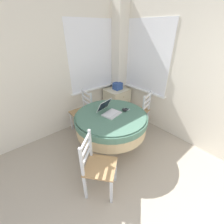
{
  "coord_description": "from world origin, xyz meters",
  "views": [
    {
      "loc": [
        -0.61,
        0.5,
        2.04
      ],
      "look_at": [
        0.96,
        2.33,
        0.67
      ],
      "focal_mm": 24.0,
      "sensor_mm": 36.0,
      "label": 1
    }
  ],
  "objects_px": {
    "round_dining_table": "(111,121)",
    "dining_chair_near_right_window": "(140,112)",
    "cell_phone": "(127,109)",
    "corner_cabinet": "(117,102)",
    "laptop": "(109,111)",
    "computer_mouse": "(124,110)",
    "storage_box": "(118,86)",
    "dining_chair_camera_near": "(97,166)",
    "dining_chair_near_back_window": "(83,112)"
  },
  "relations": [
    {
      "from": "computer_mouse",
      "to": "dining_chair_camera_near",
      "type": "xyz_separation_m",
      "value": [
        -0.94,
        -0.46,
        -0.32
      ]
    },
    {
      "from": "dining_chair_near_right_window",
      "to": "round_dining_table",
      "type": "bearing_deg",
      "value": -175.82
    },
    {
      "from": "laptop",
      "to": "storage_box",
      "type": "bearing_deg",
      "value": 40.76
    },
    {
      "from": "dining_chair_near_right_window",
      "to": "corner_cabinet",
      "type": "bearing_deg",
      "value": 83.94
    },
    {
      "from": "dining_chair_near_back_window",
      "to": "corner_cabinet",
      "type": "xyz_separation_m",
      "value": [
        1.03,
        0.04,
        -0.1
      ]
    },
    {
      "from": "round_dining_table",
      "to": "corner_cabinet",
      "type": "height_order",
      "value": "round_dining_table"
    },
    {
      "from": "cell_phone",
      "to": "corner_cabinet",
      "type": "height_order",
      "value": "cell_phone"
    },
    {
      "from": "cell_phone",
      "to": "storage_box",
      "type": "xyz_separation_m",
      "value": [
        0.63,
        0.92,
        0.04
      ]
    },
    {
      "from": "cell_phone",
      "to": "dining_chair_near_right_window",
      "type": "bearing_deg",
      "value": 11.62
    },
    {
      "from": "computer_mouse",
      "to": "cell_phone",
      "type": "relative_size",
      "value": 0.86
    },
    {
      "from": "cell_phone",
      "to": "storage_box",
      "type": "bearing_deg",
      "value": 55.88
    },
    {
      "from": "laptop",
      "to": "dining_chair_camera_near",
      "type": "bearing_deg",
      "value": -139.87
    },
    {
      "from": "dining_chair_camera_near",
      "to": "cell_phone",
      "type": "bearing_deg",
      "value": 25.21
    },
    {
      "from": "cell_phone",
      "to": "dining_chair_near_back_window",
      "type": "distance_m",
      "value": 1.03
    },
    {
      "from": "cell_phone",
      "to": "corner_cabinet",
      "type": "bearing_deg",
      "value": 56.28
    },
    {
      "from": "computer_mouse",
      "to": "dining_chair_near_right_window",
      "type": "relative_size",
      "value": 0.11
    },
    {
      "from": "dining_chair_near_back_window",
      "to": "dining_chair_near_right_window",
      "type": "height_order",
      "value": "same"
    },
    {
      "from": "dining_chair_near_back_window",
      "to": "dining_chair_near_right_window",
      "type": "xyz_separation_m",
      "value": [
        0.94,
        -0.79,
        0.0
      ]
    },
    {
      "from": "dining_chair_camera_near",
      "to": "round_dining_table",
      "type": "bearing_deg",
      "value": 37.46
    },
    {
      "from": "laptop",
      "to": "computer_mouse",
      "type": "distance_m",
      "value": 0.28
    },
    {
      "from": "cell_phone",
      "to": "storage_box",
      "type": "height_order",
      "value": "storage_box"
    },
    {
      "from": "dining_chair_near_right_window",
      "to": "storage_box",
      "type": "height_order",
      "value": "dining_chair_near_right_window"
    },
    {
      "from": "corner_cabinet",
      "to": "dining_chair_camera_near",
      "type": "bearing_deg",
      "value": -139.19
    },
    {
      "from": "dining_chair_near_right_window",
      "to": "storage_box",
      "type": "bearing_deg",
      "value": 84.0
    },
    {
      "from": "dining_chair_near_back_window",
      "to": "storage_box",
      "type": "bearing_deg",
      "value": 1.14
    },
    {
      "from": "round_dining_table",
      "to": "cell_phone",
      "type": "distance_m",
      "value": 0.36
    },
    {
      "from": "cell_phone",
      "to": "corner_cabinet",
      "type": "xyz_separation_m",
      "value": [
        0.63,
        0.94,
        -0.4
      ]
    },
    {
      "from": "computer_mouse",
      "to": "dining_chair_camera_near",
      "type": "bearing_deg",
      "value": -153.91
    },
    {
      "from": "cell_phone",
      "to": "dining_chair_near_right_window",
      "type": "xyz_separation_m",
      "value": [
        0.54,
        0.11,
        -0.3
      ]
    },
    {
      "from": "dining_chair_near_back_window",
      "to": "cell_phone",
      "type": "bearing_deg",
      "value": -65.9
    },
    {
      "from": "dining_chair_near_right_window",
      "to": "laptop",
      "type": "bearing_deg",
      "value": -179.23
    },
    {
      "from": "laptop",
      "to": "cell_phone",
      "type": "distance_m",
      "value": 0.35
    },
    {
      "from": "round_dining_table",
      "to": "laptop",
      "type": "relative_size",
      "value": 3.19
    },
    {
      "from": "dining_chair_near_back_window",
      "to": "dining_chair_camera_near",
      "type": "distance_m",
      "value": 1.51
    },
    {
      "from": "laptop",
      "to": "dining_chair_near_right_window",
      "type": "height_order",
      "value": "laptop"
    },
    {
      "from": "storage_box",
      "to": "corner_cabinet",
      "type": "bearing_deg",
      "value": 81.13
    },
    {
      "from": "dining_chair_near_back_window",
      "to": "storage_box",
      "type": "relative_size",
      "value": 4.72
    },
    {
      "from": "dining_chair_near_right_window",
      "to": "dining_chair_camera_near",
      "type": "relative_size",
      "value": 1.0
    },
    {
      "from": "round_dining_table",
      "to": "dining_chair_near_back_window",
      "type": "xyz_separation_m",
      "value": [
        -0.07,
        0.86,
        -0.15
      ]
    },
    {
      "from": "laptop",
      "to": "round_dining_table",
      "type": "bearing_deg",
      "value": -88.71
    },
    {
      "from": "computer_mouse",
      "to": "corner_cabinet",
      "type": "height_order",
      "value": "computer_mouse"
    },
    {
      "from": "corner_cabinet",
      "to": "storage_box",
      "type": "xyz_separation_m",
      "value": [
        -0.0,
        -0.02,
        0.43
      ]
    },
    {
      "from": "dining_chair_camera_near",
      "to": "computer_mouse",
      "type": "bearing_deg",
      "value": 26.09
    },
    {
      "from": "dining_chair_camera_near",
      "to": "storage_box",
      "type": "relative_size",
      "value": 4.72
    },
    {
      "from": "cell_phone",
      "to": "dining_chair_near_right_window",
      "type": "relative_size",
      "value": 0.13
    },
    {
      "from": "computer_mouse",
      "to": "dining_chair_near_right_window",
      "type": "height_order",
      "value": "dining_chair_near_right_window"
    },
    {
      "from": "round_dining_table",
      "to": "laptop",
      "type": "height_order",
      "value": "laptop"
    },
    {
      "from": "dining_chair_near_back_window",
      "to": "storage_box",
      "type": "height_order",
      "value": "dining_chair_near_back_window"
    },
    {
      "from": "round_dining_table",
      "to": "dining_chair_near_right_window",
      "type": "xyz_separation_m",
      "value": [
        0.87,
        0.06,
        -0.15
      ]
    },
    {
      "from": "cell_phone",
      "to": "dining_chair_near_back_window",
      "type": "relative_size",
      "value": 0.13
    }
  ]
}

